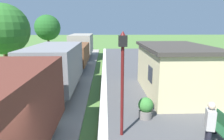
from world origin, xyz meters
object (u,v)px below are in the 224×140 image
(person_waiting, at_px, (209,126))
(tree_trackside_far, at_px, (4,29))
(lamp_post_near, at_px, (123,66))
(tree_field_left, at_px, (2,31))
(tree_field_distant, at_px, (48,28))
(freight_train, at_px, (66,60))
(station_hut, at_px, (174,70))
(potted_planter, at_px, (146,108))

(person_waiting, bearing_deg, tree_trackside_far, -26.33)
(lamp_post_near, xyz_separation_m, tree_field_left, (-11.17, 14.60, 0.73))
(tree_field_left, distance_m, tree_field_distant, 6.42)
(freight_train, bearing_deg, lamp_post_near, -66.39)
(station_hut, height_order, person_waiting, station_hut)
(tree_trackside_far, height_order, tree_field_distant, tree_trackside_far)
(lamp_post_near, distance_m, tree_field_left, 18.40)
(tree_trackside_far, bearing_deg, lamp_post_near, -47.21)
(freight_train, relative_size, station_hut, 4.48)
(freight_train, xyz_separation_m, person_waiting, (5.99, -9.14, -0.44))
(lamp_post_near, bearing_deg, potted_planter, 48.99)
(potted_planter, xyz_separation_m, lamp_post_near, (-1.12, -1.28, 2.08))
(person_waiting, xyz_separation_m, potted_planter, (-1.40, 2.47, -0.46))
(freight_train, distance_m, tree_field_distant, 13.29)
(freight_train, xyz_separation_m, station_hut, (6.80, -3.57, 0.03))
(station_hut, height_order, lamp_post_near, lamp_post_near)
(freight_train, xyz_separation_m, potted_planter, (4.59, -6.66, -0.90))
(potted_planter, height_order, tree_field_distant, tree_field_distant)
(tree_trackside_far, bearing_deg, tree_field_distant, 90.08)
(person_waiting, distance_m, lamp_post_near, 3.22)
(potted_planter, distance_m, tree_trackside_far, 12.21)
(station_hut, distance_m, person_waiting, 5.65)
(person_waiting, height_order, potted_planter, person_waiting)
(station_hut, relative_size, tree_field_left, 1.16)
(tree_field_left, relative_size, tree_field_distant, 0.93)
(station_hut, distance_m, tree_field_distant, 19.64)
(potted_planter, height_order, lamp_post_near, lamp_post_near)
(station_hut, bearing_deg, person_waiting, -98.23)
(freight_train, relative_size, tree_field_left, 5.18)
(tree_field_left, bearing_deg, freight_train, -40.84)
(freight_train, bearing_deg, potted_planter, -55.45)
(station_hut, relative_size, tree_trackside_far, 1.02)
(tree_field_left, bearing_deg, tree_field_distant, 61.22)
(person_waiting, bearing_deg, potted_planter, -43.63)
(potted_planter, relative_size, tree_trackside_far, 0.16)
(freight_train, distance_m, lamp_post_near, 8.75)
(tree_trackside_far, relative_size, tree_field_left, 1.13)
(potted_planter, distance_m, tree_field_left, 18.34)
(tree_field_distant, bearing_deg, tree_field_left, -118.78)
(tree_trackside_far, bearing_deg, freight_train, -9.49)
(potted_planter, bearing_deg, tree_field_distant, 115.89)
(person_waiting, bearing_deg, tree_field_left, -32.31)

